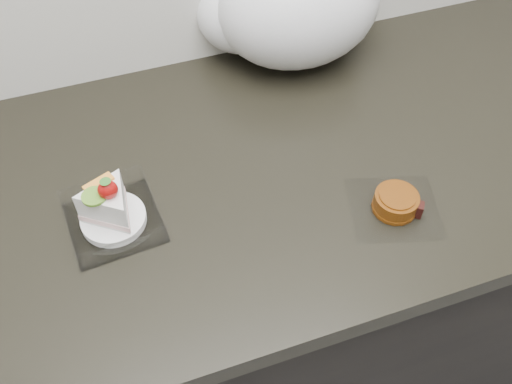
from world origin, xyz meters
name	(u,v)px	position (x,y,z in m)	size (l,w,h in m)	color
counter	(242,301)	(0.00, 1.69, 0.45)	(2.04, 0.64, 0.90)	black
cake_tray	(111,212)	(-0.21, 1.65, 0.93)	(0.15, 0.15, 0.11)	white
mooncake_wrap	(396,203)	(0.21, 1.53, 0.91)	(0.17, 0.16, 0.03)	white
plastic_bag	(288,5)	(0.19, 1.95, 1.01)	(0.38, 0.32, 0.29)	white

